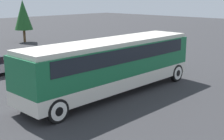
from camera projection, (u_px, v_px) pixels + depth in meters
ground_plane at (112, 93)px, 17.08m from camera, size 120.00×120.00×0.00m
tour_bus at (113, 61)px, 16.74m from camera, size 11.01×2.55×2.94m
parked_car_near at (58, 64)px, 21.21m from camera, size 4.58×1.78×1.32m
tree_left at (23, 15)px, 35.42m from camera, size 2.04×2.04×4.80m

